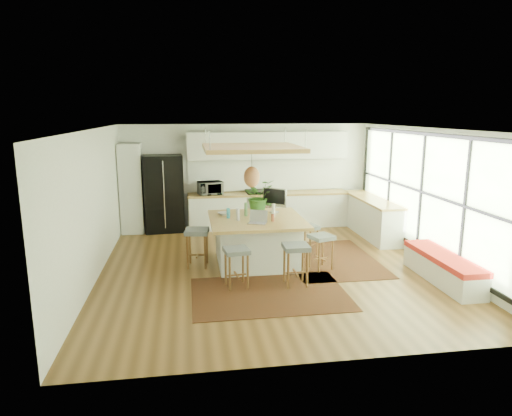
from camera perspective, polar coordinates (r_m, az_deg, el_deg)
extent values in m
plane|color=#523517|center=(8.99, 1.76, -7.50)|extent=(7.00, 7.00, 0.00)
plane|color=white|center=(8.47, 1.87, 9.98)|extent=(7.00, 7.00, 0.00)
plane|color=silver|center=(12.04, -1.21, 4.14)|extent=(6.50, 0.00, 6.50)
plane|color=silver|center=(5.33, 8.67, -6.17)|extent=(6.50, 0.00, 6.50)
plane|color=silver|center=(8.66, -19.85, 0.30)|extent=(0.00, 7.00, 7.00)
plane|color=silver|center=(9.75, 20.96, 1.47)|extent=(0.00, 7.00, 7.00)
cube|color=silver|center=(11.74, -15.43, 2.39)|extent=(0.55, 0.60, 2.25)
cube|color=silver|center=(11.97, 1.62, -0.34)|extent=(4.20, 0.60, 0.88)
cube|color=olive|center=(11.88, 1.63, 1.83)|extent=(4.24, 0.64, 0.05)
cube|color=white|center=(12.10, 1.39, 4.18)|extent=(4.20, 0.02, 0.80)
cube|color=silver|center=(11.86, 1.55, 7.90)|extent=(4.20, 0.34, 0.70)
cube|color=silver|center=(11.54, 14.40, -1.18)|extent=(0.60, 2.50, 0.88)
cube|color=olive|center=(11.45, 14.51, 1.06)|extent=(0.64, 2.54, 0.05)
cube|color=black|center=(7.74, 1.71, -10.78)|extent=(2.60, 1.80, 0.01)
cube|color=black|center=(9.58, 9.39, -6.37)|extent=(1.80, 2.60, 0.01)
imported|color=#A5A5AA|center=(11.64, -5.81, 2.71)|extent=(0.66, 0.46, 0.41)
imported|color=#1E4C19|center=(9.51, 0.28, 1.08)|extent=(0.88, 0.90, 0.53)
imported|color=beige|center=(9.29, -4.14, -0.72)|extent=(0.29, 0.29, 0.05)
cylinder|color=#33A8CD|center=(9.00, -3.48, -0.69)|extent=(0.07, 0.07, 0.19)
cylinder|color=silver|center=(8.77, -2.36, -1.01)|extent=(0.07, 0.07, 0.19)
cylinder|color=#964A32|center=(8.72, 2.00, -1.09)|extent=(0.07, 0.07, 0.19)
cylinder|color=beige|center=(9.07, 2.21, -0.57)|extent=(0.07, 0.07, 0.19)
cylinder|color=#56834E|center=(9.18, -1.39, -0.41)|extent=(0.07, 0.07, 0.19)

